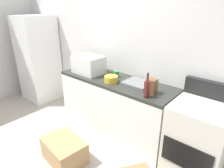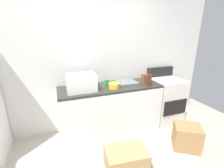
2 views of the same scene
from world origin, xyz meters
name	(u,v)px [view 2 (image 2 of 2)]	position (x,y,z in m)	size (l,w,h in m)	color
wall_back	(89,61)	(0.00, 1.55, 1.30)	(5.00, 0.10, 2.60)	silver
kitchen_counter	(111,109)	(0.30, 1.20, 0.45)	(1.80, 0.60, 0.90)	white
stove_oven	(165,99)	(1.52, 1.21, 0.47)	(0.60, 0.61, 1.10)	silver
microwave	(81,83)	(-0.21, 1.16, 1.04)	(0.46, 0.34, 0.27)	white
sink_basin	(127,82)	(0.65, 1.26, 0.92)	(0.36, 0.32, 0.03)	slate
wine_bottle	(149,80)	(0.95, 0.99, 1.01)	(0.07, 0.07, 0.30)	#591E19
coffee_mug	(107,82)	(0.25, 1.28, 0.95)	(0.08, 0.08, 0.10)	#338C4C
knife_block	(145,79)	(0.94, 1.13, 0.99)	(0.10, 0.10, 0.18)	brown
mixing_bowl	(114,86)	(0.32, 1.08, 0.95)	(0.19, 0.19, 0.09)	gold
cardboard_box_medium	(126,159)	(0.20, 0.29, 0.15)	(0.55, 0.40, 0.30)	tan
cardboard_box_small	(187,137)	(1.30, 0.34, 0.20)	(0.40, 0.34, 0.39)	#A37A4C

